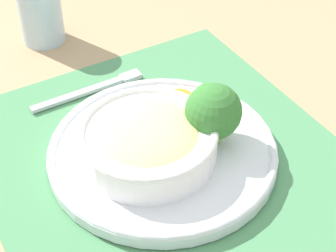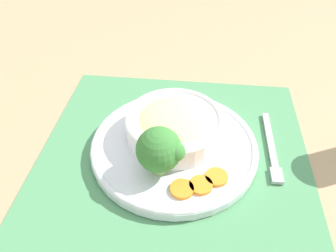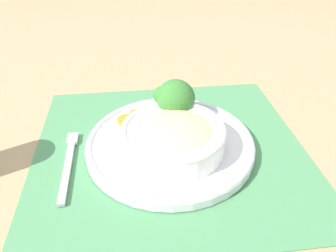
{
  "view_description": "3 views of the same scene",
  "coord_description": "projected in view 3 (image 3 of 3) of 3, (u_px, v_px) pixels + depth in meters",
  "views": [
    {
      "loc": [
        0.44,
        -0.31,
        0.53
      ],
      "look_at": [
        -0.01,
        0.02,
        0.04
      ],
      "focal_mm": 60.0,
      "sensor_mm": 36.0,
      "label": 1
    },
    {
      "loc": [
        0.01,
        0.43,
        0.45
      ],
      "look_at": [
        0.01,
        -0.02,
        0.05
      ],
      "focal_mm": 35.0,
      "sensor_mm": 36.0,
      "label": 2
    },
    {
      "loc": [
        -0.11,
        -0.46,
        0.38
      ],
      "look_at": [
        -0.0,
        0.0,
        0.05
      ],
      "focal_mm": 35.0,
      "sensor_mm": 36.0,
      "label": 3
    }
  ],
  "objects": [
    {
      "name": "ground_plane",
      "position": [
        170.0,
        149.0,
        0.61
      ],
      "size": [
        4.0,
        4.0,
        0.0
      ],
      "primitive_type": "plane",
      "color": "tan"
    },
    {
      "name": "placemat",
      "position": [
        170.0,
        149.0,
        0.61
      ],
      "size": [
        0.54,
        0.51,
        0.0
      ],
      "color": "#4C8C59",
      "rests_on": "ground_plane"
    },
    {
      "name": "plate",
      "position": [
        170.0,
        143.0,
        0.6
      ],
      "size": [
        0.31,
        0.31,
        0.02
      ],
      "color": "silver",
      "rests_on": "placemat"
    },
    {
      "name": "bowl",
      "position": [
        171.0,
        136.0,
        0.56
      ],
      "size": [
        0.18,
        0.18,
        0.05
      ],
      "color": "white",
      "rests_on": "plate"
    },
    {
      "name": "broccoli_floret",
      "position": [
        175.0,
        99.0,
        0.63
      ],
      "size": [
        0.08,
        0.08,
        0.09
      ],
      "color": "#84AD5B",
      "rests_on": "plate"
    },
    {
      "name": "carrot_slice_near",
      "position": [
        153.0,
        110.0,
        0.68
      ],
      "size": [
        0.04,
        0.04,
        0.01
      ],
      "color": "orange",
      "rests_on": "plate"
    },
    {
      "name": "carrot_slice_middle",
      "position": [
        139.0,
        114.0,
        0.67
      ],
      "size": [
        0.04,
        0.04,
        0.01
      ],
      "color": "orange",
      "rests_on": "plate"
    },
    {
      "name": "carrot_slice_far",
      "position": [
        127.0,
        120.0,
        0.65
      ],
      "size": [
        0.04,
        0.04,
        0.01
      ],
      "color": "orange",
      "rests_on": "plate"
    },
    {
      "name": "fork",
      "position": [
        69.0,
        158.0,
        0.58
      ],
      "size": [
        0.03,
        0.18,
        0.01
      ],
      "rotation": [
        0.0,
        0.0,
        -0.09
      ],
      "color": "#B7B7BC",
      "rests_on": "placemat"
    }
  ]
}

